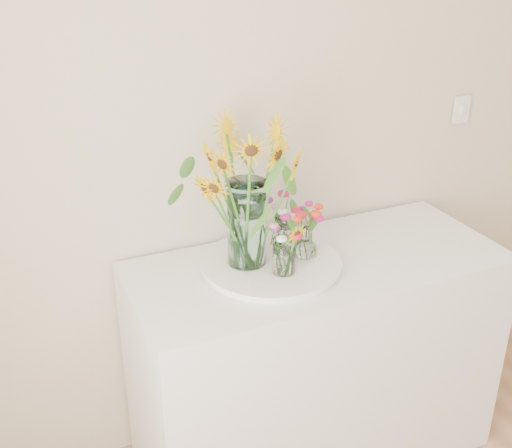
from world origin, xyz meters
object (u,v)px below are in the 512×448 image
(small_vase_b, at_px, (305,242))
(small_vase_c, at_px, (283,231))
(mason_jar, at_px, (247,224))
(small_vase_a, at_px, (284,256))
(tray, at_px, (271,265))
(counter, at_px, (315,360))

(small_vase_b, distance_m, small_vase_c, 0.12)
(mason_jar, bearing_deg, small_vase_a, -52.92)
(tray, height_order, small_vase_a, small_vase_a)
(tray, distance_m, small_vase_c, 0.16)
(counter, height_order, tray, tray)
(counter, relative_size, mason_jar, 4.44)
(tray, distance_m, small_vase_a, 0.12)
(tray, xyz_separation_m, small_vase_b, (0.13, -0.02, 0.07))
(small_vase_a, bearing_deg, tray, 93.36)
(tray, xyz_separation_m, small_vase_c, (0.10, 0.10, 0.07))
(counter, bearing_deg, small_vase_c, 124.80)
(mason_jar, xyz_separation_m, small_vase_c, (0.18, 0.08, -0.10))
(counter, xyz_separation_m, mason_jar, (-0.27, 0.05, 0.63))
(tray, relative_size, small_vase_b, 3.89)
(counter, relative_size, small_vase_a, 10.45)
(tray, relative_size, mason_jar, 1.52)
(small_vase_b, relative_size, small_vase_c, 1.06)
(small_vase_c, bearing_deg, counter, -55.20)
(tray, relative_size, small_vase_a, 3.59)
(mason_jar, xyz_separation_m, small_vase_b, (0.21, -0.04, -0.10))
(small_vase_a, distance_m, small_vase_b, 0.14)
(small_vase_b, bearing_deg, tray, 172.98)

